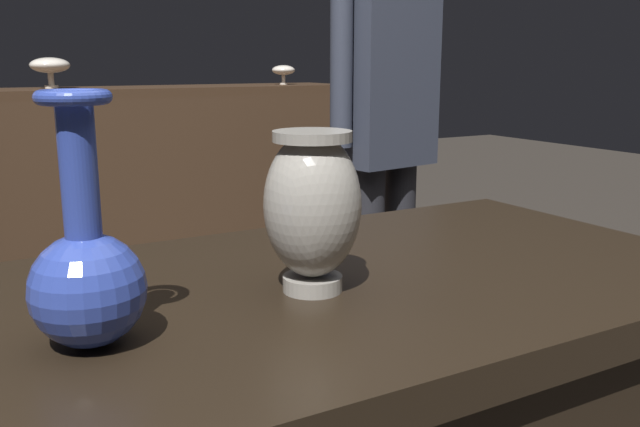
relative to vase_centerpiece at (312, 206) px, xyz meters
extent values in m
cube|color=black|center=(0.04, 0.03, -0.14)|extent=(1.20, 0.64, 0.05)
cube|color=#422D1E|center=(0.04, 2.23, -0.44)|extent=(2.60, 0.40, 0.95)
cube|color=#422D1E|center=(0.04, 2.23, 0.05)|extent=(2.60, 0.40, 0.04)
cylinder|color=gray|center=(0.00, 0.00, -0.11)|extent=(0.08, 0.08, 0.02)
ellipsoid|color=gray|center=(0.00, 0.00, 0.00)|extent=(0.13, 0.13, 0.19)
cylinder|color=gray|center=(0.00, 0.00, 0.09)|extent=(0.10, 0.10, 0.01)
sphere|color=#2D429E|center=(-0.29, -0.04, -0.05)|extent=(0.12, 0.12, 0.12)
cylinder|color=#2D429E|center=(-0.29, -0.04, 0.07)|extent=(0.04, 0.04, 0.15)
torus|color=#2D429E|center=(-0.29, -0.04, 0.15)|extent=(0.08, 0.08, 0.02)
cylinder|color=silver|center=(0.04, 2.27, 0.08)|extent=(0.06, 0.06, 0.01)
cylinder|color=silver|center=(0.04, 2.27, 0.11)|extent=(0.02, 0.02, 0.05)
ellipsoid|color=silver|center=(0.04, 2.27, 0.17)|extent=(0.16, 0.16, 0.06)
cylinder|color=silver|center=(1.08, 2.21, 0.08)|extent=(0.04, 0.04, 0.01)
cylinder|color=silver|center=(1.08, 2.21, 0.10)|extent=(0.02, 0.02, 0.04)
ellipsoid|color=silver|center=(1.08, 2.21, 0.14)|extent=(0.11, 0.11, 0.05)
cylinder|color=#232328|center=(0.98, 1.13, -0.54)|extent=(0.11, 0.11, 0.76)
cylinder|color=#232328|center=(0.84, 1.11, -0.54)|extent=(0.11, 0.11, 0.76)
cube|color=#333847|center=(0.91, 1.12, 0.14)|extent=(0.34, 0.23, 0.60)
cylinder|color=#333847|center=(1.11, 1.15, 0.17)|extent=(0.07, 0.07, 0.51)
cylinder|color=#333847|center=(0.71, 1.09, 0.17)|extent=(0.07, 0.07, 0.51)
camera|label=1|loc=(-0.42, -0.76, 0.18)|focal=38.48mm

